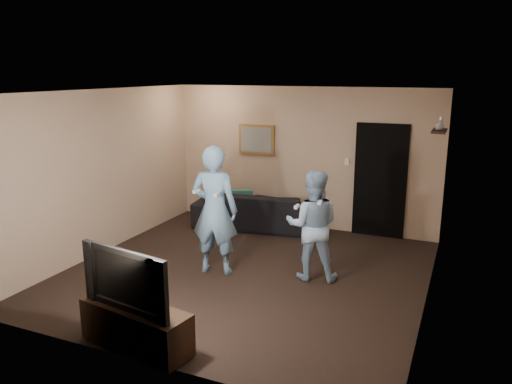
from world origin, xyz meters
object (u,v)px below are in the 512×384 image
at_px(tv_console, 136,326).
at_px(television, 133,277).
at_px(wii_player_left, 215,210).
at_px(wii_player_right, 313,225).
at_px(sofa, 257,210).

xyz_separation_m(tv_console, television, (0.00, 0.00, 0.56)).
height_order(tv_console, wii_player_left, wii_player_left).
relative_size(television, wii_player_left, 0.62).
distance_m(tv_console, wii_player_left, 2.28).
bearing_deg(wii_player_right, tv_console, -114.47).
xyz_separation_m(television, wii_player_right, (1.15, 2.52, -0.03)).
bearing_deg(tv_console, wii_player_left, 104.95).
distance_m(wii_player_left, wii_player_right, 1.40).
relative_size(wii_player_left, wii_player_right, 1.20).
distance_m(tv_console, wii_player_right, 2.82).
bearing_deg(wii_player_left, tv_console, -84.56).
bearing_deg(wii_player_right, television, -114.47).
distance_m(sofa, wii_player_right, 2.53).
bearing_deg(tv_console, wii_player_right, 75.04).
xyz_separation_m(tv_console, wii_player_right, (1.15, 2.52, 0.53)).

